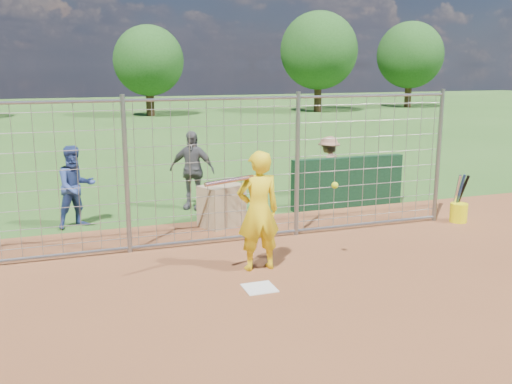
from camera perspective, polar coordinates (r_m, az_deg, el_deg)
name	(u,v)px	position (r m, az deg, el deg)	size (l,w,h in m)	color
ground	(255,284)	(8.22, -0.13, -9.16)	(100.00, 100.00, 0.00)	#2D591E
home_plate	(259,288)	(8.04, 0.35, -9.59)	(0.43, 0.43, 0.02)	silver
dugout_wall	(348,182)	(12.57, 9.15, 0.98)	(2.60, 0.20, 1.10)	#11381E
batter	(258,211)	(8.51, 0.23, -1.92)	(0.67, 0.44, 1.83)	yellow
bystander_a	(76,187)	(11.34, -17.58, 0.50)	(0.77, 0.60, 1.57)	navy
bystander_b	(192,170)	(12.29, -6.43, 2.20)	(0.99, 0.41, 1.69)	#515256
bystander_c	(329,167)	(13.52, 7.27, 2.54)	(0.92, 0.53, 1.42)	#8D624D
equipment_bin	(222,205)	(11.00, -3.45, -1.35)	(0.80, 0.55, 0.80)	tan
equipment_in_play	(257,182)	(8.20, 0.06, 1.03)	(2.14, 0.38, 0.27)	silver
bucket_with_bats	(459,210)	(11.96, 19.60, -1.70)	(0.34, 0.40, 0.97)	#FFF80D
backstop_fence	(216,173)	(9.71, -4.02, 1.96)	(9.08, 0.08, 2.60)	gray
tree_line	(150,54)	(35.79, -10.55, 13.45)	(44.66, 6.72, 6.48)	#3F2B19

